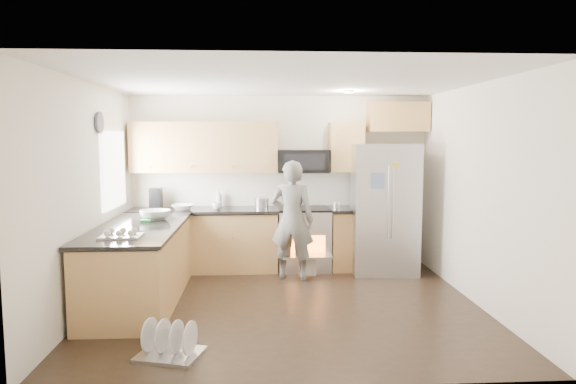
{
  "coord_description": "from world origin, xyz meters",
  "views": [
    {
      "loc": [
        -0.32,
        -5.85,
        1.96
      ],
      "look_at": [
        0.04,
        0.5,
        1.29
      ],
      "focal_mm": 32.0,
      "sensor_mm": 36.0,
      "label": 1
    }
  ],
  "objects": [
    {
      "name": "stove_range",
      "position": [
        0.35,
        1.69,
        0.68
      ],
      "size": [
        0.76,
        0.97,
        1.79
      ],
      "color": "#B7B7BC",
      "rests_on": "ground"
    },
    {
      "name": "room_shell",
      "position": [
        -0.04,
        0.02,
        1.67
      ],
      "size": [
        4.54,
        4.04,
        2.62
      ],
      "color": "white",
      "rests_on": "ground"
    },
    {
      "name": "ground",
      "position": [
        0.0,
        0.0,
        0.0
      ],
      "size": [
        4.5,
        4.5,
        0.0
      ],
      "primitive_type": "plane",
      "color": "black",
      "rests_on": "ground"
    },
    {
      "name": "peninsula",
      "position": [
        -1.75,
        0.25,
        0.47
      ],
      "size": [
        0.96,
        2.36,
        1.05
      ],
      "color": "#AD7F45",
      "rests_on": "ground"
    },
    {
      "name": "person",
      "position": [
        0.14,
        1.16,
        0.83
      ],
      "size": [
        0.69,
        0.54,
        1.66
      ],
      "primitive_type": "imported",
      "rotation": [
        0.0,
        0.0,
        2.88
      ],
      "color": "slate",
      "rests_on": "ground"
    },
    {
      "name": "refrigerator",
      "position": [
        1.5,
        1.45,
        0.94
      ],
      "size": [
        0.96,
        0.77,
        1.88
      ],
      "rotation": [
        0.0,
        0.0,
        -0.05
      ],
      "color": "#B7B7BC",
      "rests_on": "ground"
    },
    {
      "name": "dish_rack",
      "position": [
        -1.13,
        -1.34,
        0.09
      ],
      "size": [
        0.65,
        0.57,
        0.34
      ],
      "rotation": [
        0.0,
        0.0,
        -0.28
      ],
      "color": "#B7B7BC",
      "rests_on": "ground"
    },
    {
      "name": "back_cabinet_run",
      "position": [
        -0.58,
        1.75,
        0.96
      ],
      "size": [
        4.45,
        0.64,
        2.5
      ],
      "color": "#AD7F45",
      "rests_on": "ground"
    }
  ]
}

